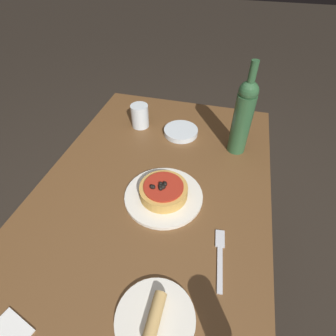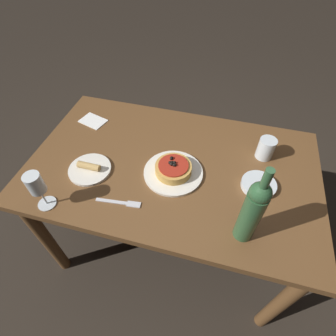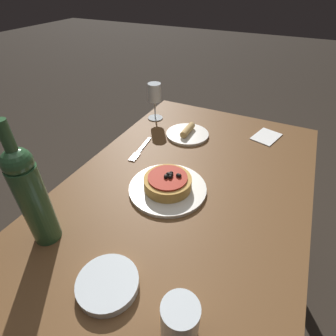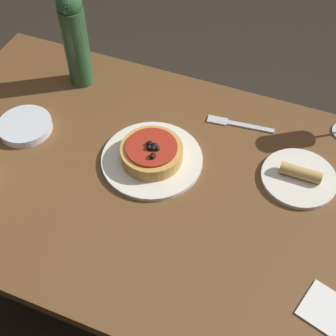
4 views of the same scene
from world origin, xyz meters
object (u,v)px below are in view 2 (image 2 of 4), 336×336
Objects in this scene: water_cup at (266,148)px; wine_bottle at (252,211)px; side_bowl at (259,185)px; side_plate at (90,169)px; pizza at (173,168)px; fork at (121,203)px; dinner_plate at (173,172)px; dining_table at (172,179)px; wine_glass at (36,185)px.

wine_bottle is at bearing 81.72° from water_cup.
side_bowl is 0.78× the size of side_plate.
wine_bottle is at bearing 145.93° from pizza.
fork is (0.54, 0.41, -0.05)m from water_cup.
side_plate is at bearing 12.34° from dinner_plate.
wine_bottle is (-0.33, 0.26, 0.25)m from dining_table.
side_plate is at bearing -112.23° from wine_glass.
fork is (-0.28, -0.08, -0.12)m from wine_glass.
side_bowl is (-0.80, -0.31, -0.11)m from wine_glass.
dining_table is 8.94× the size of side_bowl.
side_plate is (0.73, 0.29, -0.04)m from water_cup.
fork is 0.99× the size of side_plate.
side_bowl is at bearing -176.41° from dinner_plate.
side_bowl reaches higher than dinner_plate.
dining_table is at bearing -70.63° from pizza.
side_bowl is 0.78× the size of fork.
pizza reaches higher than fork.
dinner_plate reaches higher than dining_table.
pizza is 0.40m from wine_bottle.
fork is at bearing 51.71° from dinner_plate.
pizza is 0.85× the size of fork.
water_cup is 0.79m from side_plate.
wine_bottle reaches higher than water_cup.
dinner_plate is 2.57× the size of water_cup.
wine_bottle is at bearing -174.57° from wine_glass.
fork is at bearing -0.98° from wine_bottle.
fork is at bearing 147.58° from side_plate.
dining_table is 5.00× the size of dinner_plate.
dinner_plate is 0.37m from side_plate.
side_plate is (0.36, 0.08, -0.02)m from pizza.
pizza is at bearing -167.62° from side_plate.
fork is at bearing -164.14° from wine_glass.
wine_glass reaches higher than dining_table.
wine_glass is 0.76m from wine_bottle.
side_bowl is 0.57m from fork.
pizza reaches higher than side_plate.
fork is (0.16, 0.20, -0.00)m from dinner_plate.
wine_glass is (0.43, 0.33, 0.22)m from dining_table.
pizza is at bearing 29.13° from water_cup.
fork is (0.47, -0.01, -0.15)m from wine_bottle.
water_cup is 0.19m from side_bowl.
fork is at bearing 51.77° from pizza.
pizza is 1.09× the size of side_bowl.
water_cup is 0.68m from fork.
wine_bottle reaches higher than pizza.
dining_table is 3.64× the size of wine_bottle.
wine_glass reaches higher than pizza.
water_cup is at bearing -150.83° from dinner_plate.
fork is (0.14, 0.25, 0.10)m from dining_table.
water_cup reaches higher than fork.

